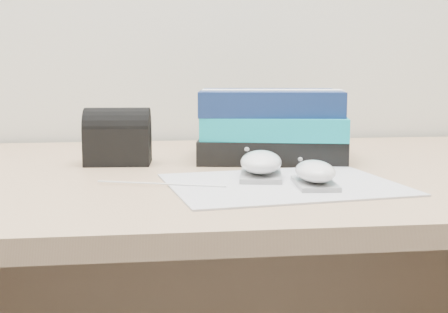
{
  "coord_description": "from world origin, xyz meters",
  "views": [
    {
      "loc": [
        -0.18,
        0.54,
        0.91
      ],
      "look_at": [
        -0.06,
        1.45,
        0.77
      ],
      "focal_mm": 50.0,
      "sensor_mm": 36.0,
      "label": 1
    }
  ],
  "objects": [
    {
      "name": "pouch",
      "position": [
        -0.23,
        1.65,
        0.78
      ],
      "size": [
        0.12,
        0.09,
        0.1
      ],
      "color": "black",
      "rests_on": "desk"
    },
    {
      "name": "mousepad",
      "position": [
        0.02,
        1.42,
        0.73
      ],
      "size": [
        0.36,
        0.3,
        0.0
      ],
      "primitive_type": "cube",
      "rotation": [
        0.0,
        0.0,
        0.14
      ],
      "color": "#9999A1",
      "rests_on": "desk"
    },
    {
      "name": "mouse_rear",
      "position": [
        -0.0,
        1.47,
        0.75
      ],
      "size": [
        0.08,
        0.12,
        0.05
      ],
      "color": "#979799",
      "rests_on": "mousepad"
    },
    {
      "name": "usb_cable",
      "position": [
        -0.16,
        1.43,
        0.73
      ],
      "size": [
        0.18,
        0.06,
        0.0
      ],
      "primitive_type": "cylinder",
      "rotation": [
        0.0,
        1.57,
        -0.33
      ],
      "color": "white",
      "rests_on": "mousepad"
    },
    {
      "name": "mouse_front",
      "position": [
        0.06,
        1.4,
        0.75
      ],
      "size": [
        0.06,
        0.1,
        0.04
      ],
      "color": "#949597",
      "rests_on": "mousepad"
    },
    {
      "name": "desk",
      "position": [
        0.0,
        1.64,
        0.5
      ],
      "size": [
        1.6,
        0.8,
        0.73
      ],
      "color": "tan",
      "rests_on": "ground"
    },
    {
      "name": "book_stack",
      "position": [
        0.05,
        1.68,
        0.79
      ],
      "size": [
        0.3,
        0.26,
        0.13
      ],
      "color": "black",
      "rests_on": "desk"
    }
  ]
}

